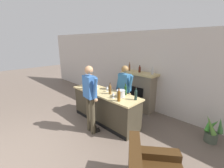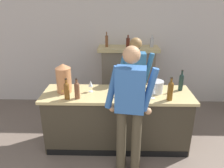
# 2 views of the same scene
# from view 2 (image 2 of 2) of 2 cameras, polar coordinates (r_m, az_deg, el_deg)

# --- Properties ---
(wall_back_panel) EXTENTS (12.00, 0.07, 2.75)m
(wall_back_panel) POSITION_cam_2_polar(r_m,az_deg,el_deg) (4.91, 0.70, 10.43)
(wall_back_panel) COLOR beige
(wall_back_panel) RESTS_ON ground_plane
(bar_counter) EXTENTS (2.33, 0.71, 0.95)m
(bar_counter) POSITION_cam_2_polar(r_m,az_deg,el_deg) (3.62, 1.32, -9.20)
(bar_counter) COLOR #3A3325
(bar_counter) RESTS_ON ground_plane
(fireplace_stone) EXTENTS (1.27, 0.52, 1.68)m
(fireplace_stone) POSITION_cam_2_polar(r_m,az_deg,el_deg) (4.85, 4.08, 1.88)
(fireplace_stone) COLOR #7E705C
(fireplace_stone) RESTS_ON ground_plane
(person_customer) EXTENTS (0.65, 0.34, 1.83)m
(person_customer) POSITION_cam_2_polar(r_m,az_deg,el_deg) (2.78, 4.66, -6.59)
(person_customer) COLOR #453D2C
(person_customer) RESTS_ON ground_plane
(person_bartender) EXTENTS (0.66, 0.30, 1.71)m
(person_bartender) POSITION_cam_2_polar(r_m,az_deg,el_deg) (3.91, 5.84, 0.82)
(person_bartender) COLOR #292231
(person_bartender) RESTS_ON ground_plane
(copper_dispenser) EXTENTS (0.24, 0.27, 0.46)m
(copper_dispenser) POSITION_cam_2_polar(r_m,az_deg,el_deg) (3.45, -12.51, 1.55)
(copper_dispenser) COLOR #C67F4F
(copper_dispenser) RESTS_ON bar_counter
(ice_bucket_steel) EXTENTS (0.24, 0.24, 0.19)m
(ice_bucket_steel) POSITION_cam_2_polar(r_m,az_deg,el_deg) (3.45, 11.37, -0.71)
(ice_bucket_steel) COLOR silver
(ice_bucket_steel) RESTS_ON bar_counter
(wine_bottle_burgundy_dark) EXTENTS (0.08, 0.08, 0.32)m
(wine_bottle_burgundy_dark) POSITION_cam_2_polar(r_m,az_deg,el_deg) (3.22, -11.76, -1.53)
(wine_bottle_burgundy_dark) COLOR brown
(wine_bottle_burgundy_dark) RESTS_ON bar_counter
(wine_bottle_merlot_tall) EXTENTS (0.08, 0.08, 0.33)m
(wine_bottle_merlot_tall) POSITION_cam_2_polar(r_m,az_deg,el_deg) (3.35, 5.19, -0.10)
(wine_bottle_merlot_tall) COLOR brown
(wine_bottle_merlot_tall) RESTS_ON bar_counter
(wine_bottle_chardonnay_pale) EXTENTS (0.07, 0.07, 0.34)m
(wine_bottle_chardonnay_pale) POSITION_cam_2_polar(r_m,az_deg,el_deg) (3.63, 17.62, 0.66)
(wine_bottle_chardonnay_pale) COLOR #1B2F2A
(wine_bottle_chardonnay_pale) RESTS_ON bar_counter
(wine_bottle_rose_blush) EXTENTS (0.08, 0.08, 0.35)m
(wine_bottle_rose_blush) POSITION_cam_2_polar(r_m,az_deg,el_deg) (3.23, 15.01, -1.51)
(wine_bottle_rose_blush) COLOR brown
(wine_bottle_rose_blush) RESTS_ON bar_counter
(wine_bottle_riesling_slim) EXTENTS (0.08, 0.08, 0.31)m
(wine_bottle_riesling_slim) POSITION_cam_2_polar(r_m,az_deg,el_deg) (3.21, -9.14, -1.44)
(wine_bottle_riesling_slim) COLOR brown
(wine_bottle_riesling_slim) RESTS_ON bar_counter
(wine_bottle_port_short) EXTENTS (0.08, 0.08, 0.33)m
(wine_bottle_port_short) POSITION_cam_2_polar(r_m,az_deg,el_deg) (3.63, 10.60, 1.31)
(wine_bottle_port_short) COLOR #183E17
(wine_bottle_port_short) RESTS_ON bar_counter
(wine_glass_back_row) EXTENTS (0.07, 0.07, 0.17)m
(wine_glass_back_row) POSITION_cam_2_polar(r_m,az_deg,el_deg) (3.24, 10.67, -1.74)
(wine_glass_back_row) COLOR silver
(wine_glass_back_row) RESTS_ON bar_counter
(wine_glass_mid_counter) EXTENTS (0.08, 0.08, 0.16)m
(wine_glass_mid_counter) POSITION_cam_2_polar(r_m,az_deg,el_deg) (3.45, 1.42, -0.04)
(wine_glass_mid_counter) COLOR silver
(wine_glass_mid_counter) RESTS_ON bar_counter
(wine_glass_by_dispenser) EXTENTS (0.08, 0.08, 0.18)m
(wine_glass_by_dispenser) POSITION_cam_2_polar(r_m,az_deg,el_deg) (3.42, -5.61, -0.02)
(wine_glass_by_dispenser) COLOR silver
(wine_glass_by_dispenser) RESTS_ON bar_counter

